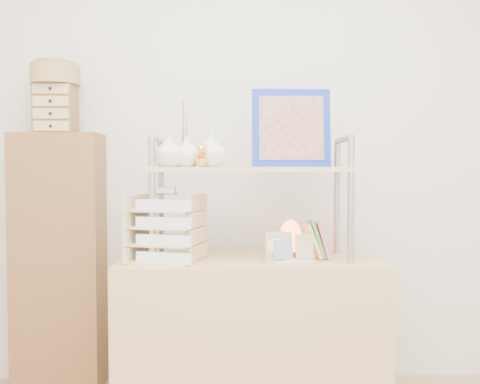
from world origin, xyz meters
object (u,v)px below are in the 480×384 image
object	(u,v)px
cabinet	(59,262)
salt_lamp	(290,237)
desk	(250,339)
letter_tray	(166,232)

from	to	relation	value
cabinet	salt_lamp	size ratio (longest dim) A/B	7.83
cabinet	desk	bearing A→B (deg)	-19.78
salt_lamp	desk	bearing A→B (deg)	-157.77
cabinet	letter_tray	bearing A→B (deg)	-34.62
cabinet	salt_lamp	world-z (taller)	cabinet
desk	letter_tray	distance (m)	0.64
letter_tray	desk	bearing A→B (deg)	9.76
desk	cabinet	distance (m)	1.10
desk	salt_lamp	bearing A→B (deg)	22.23
desk	salt_lamp	world-z (taller)	salt_lamp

